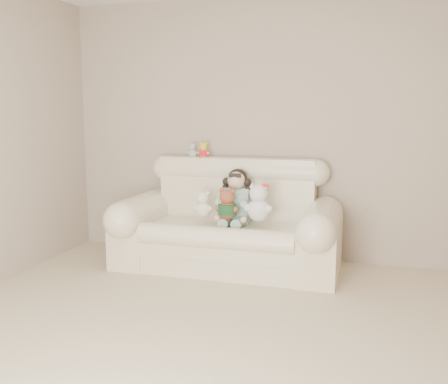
# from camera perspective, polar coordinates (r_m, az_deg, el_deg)

# --- Properties ---
(floor) EXTENTS (5.00, 5.00, 0.00)m
(floor) POSITION_cam_1_polar(r_m,az_deg,el_deg) (3.05, -2.37, -20.08)
(floor) COLOR tan
(floor) RESTS_ON ground
(wall_back) EXTENTS (4.50, 0.00, 4.50)m
(wall_back) POSITION_cam_1_polar(r_m,az_deg,el_deg) (5.09, 6.73, 6.93)
(wall_back) COLOR tan
(wall_back) RESTS_ON ground
(sofa) EXTENTS (2.10, 0.95, 1.03)m
(sofa) POSITION_cam_1_polar(r_m,az_deg,el_deg) (4.80, 0.34, -2.59)
(sofa) COLOR beige
(sofa) RESTS_ON floor
(seated_child) EXTENTS (0.34, 0.41, 0.53)m
(seated_child) POSITION_cam_1_polar(r_m,az_deg,el_deg) (4.82, 1.42, -0.45)
(seated_child) COLOR #2B7353
(seated_child) RESTS_ON sofa
(brown_teddy) EXTENTS (0.22, 0.18, 0.34)m
(brown_teddy) POSITION_cam_1_polar(r_m,az_deg,el_deg) (4.64, 0.36, -1.03)
(brown_teddy) COLOR brown
(brown_teddy) RESTS_ON sofa
(white_cat) EXTENTS (0.27, 0.21, 0.41)m
(white_cat) POSITION_cam_1_polar(r_m,az_deg,el_deg) (4.58, 3.92, -0.73)
(white_cat) COLOR silver
(white_cat) RESTS_ON sofa
(cream_teddy) EXTENTS (0.20, 0.16, 0.30)m
(cream_teddy) POSITION_cam_1_polar(r_m,az_deg,el_deg) (4.75, -2.34, -1.08)
(cream_teddy) COLOR silver
(cream_teddy) RESTS_ON sofa
(yellow_mini_bear) EXTENTS (0.15, 0.13, 0.20)m
(yellow_mini_bear) POSITION_cam_1_polar(r_m,az_deg,el_deg) (5.14, -2.30, 4.87)
(yellow_mini_bear) COLOR yellow
(yellow_mini_bear) RESTS_ON sofa
(grey_mini_plush) EXTENTS (0.12, 0.09, 0.18)m
(grey_mini_plush) POSITION_cam_1_polar(r_m,az_deg,el_deg) (5.22, -3.56, 4.85)
(grey_mini_plush) COLOR #ACADB3
(grey_mini_plush) RESTS_ON sofa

